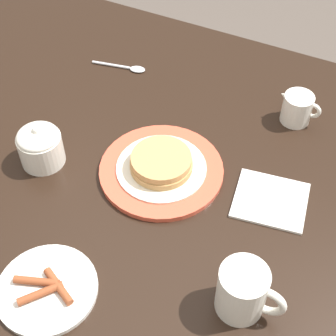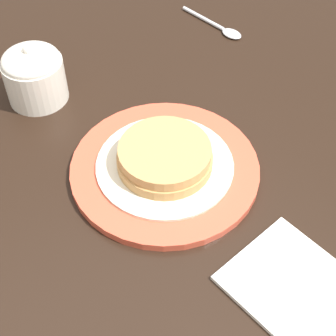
{
  "view_description": "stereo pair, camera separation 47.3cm",
  "coord_description": "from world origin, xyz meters",
  "px_view_note": "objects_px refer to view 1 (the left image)",
  "views": [
    {
      "loc": [
        0.38,
        -0.62,
        1.58
      ],
      "look_at": [
        0.08,
        -0.0,
        0.79
      ],
      "focal_mm": 55.0,
      "sensor_mm": 36.0,
      "label": 1
    },
    {
      "loc": [
        0.45,
        -0.25,
        1.3
      ],
      "look_at": [
        0.08,
        -0.0,
        0.79
      ],
      "focal_mm": 55.0,
      "sensor_mm": 36.0,
      "label": 2
    }
  ],
  "objects_px": {
    "creamer_pitcher": "(297,108)",
    "coffee_mug": "(244,291)",
    "side_plate_bacon": "(47,289)",
    "spoon": "(128,68)",
    "sugar_bowl": "(40,146)",
    "pancake_plate": "(161,167)",
    "napkin": "(270,200)"
  },
  "relations": [
    {
      "from": "pancake_plate",
      "to": "coffee_mug",
      "type": "height_order",
      "value": "coffee_mug"
    },
    {
      "from": "creamer_pitcher",
      "to": "side_plate_bacon",
      "type": "bearing_deg",
      "value": -113.0
    },
    {
      "from": "spoon",
      "to": "side_plate_bacon",
      "type": "bearing_deg",
      "value": -73.73
    },
    {
      "from": "sugar_bowl",
      "to": "spoon",
      "type": "relative_size",
      "value": 0.7
    },
    {
      "from": "pancake_plate",
      "to": "napkin",
      "type": "distance_m",
      "value": 0.23
    },
    {
      "from": "pancake_plate",
      "to": "napkin",
      "type": "height_order",
      "value": "pancake_plate"
    },
    {
      "from": "side_plate_bacon",
      "to": "spoon",
      "type": "height_order",
      "value": "side_plate_bacon"
    },
    {
      "from": "pancake_plate",
      "to": "spoon",
      "type": "height_order",
      "value": "pancake_plate"
    },
    {
      "from": "coffee_mug",
      "to": "napkin",
      "type": "bearing_deg",
      "value": 96.42
    },
    {
      "from": "coffee_mug",
      "to": "spoon",
      "type": "distance_m",
      "value": 0.69
    },
    {
      "from": "creamer_pitcher",
      "to": "napkin",
      "type": "distance_m",
      "value": 0.25
    },
    {
      "from": "side_plate_bacon",
      "to": "creamer_pitcher",
      "type": "distance_m",
      "value": 0.67
    },
    {
      "from": "sugar_bowl",
      "to": "coffee_mug",
      "type": "bearing_deg",
      "value": -14.68
    },
    {
      "from": "pancake_plate",
      "to": "creamer_pitcher",
      "type": "xyz_separation_m",
      "value": [
        0.2,
        0.28,
        0.02
      ]
    },
    {
      "from": "sugar_bowl",
      "to": "napkin",
      "type": "xyz_separation_m",
      "value": [
        0.47,
        0.11,
        -0.04
      ]
    },
    {
      "from": "side_plate_bacon",
      "to": "napkin",
      "type": "height_order",
      "value": "side_plate_bacon"
    },
    {
      "from": "sugar_bowl",
      "to": "spoon",
      "type": "bearing_deg",
      "value": 88.75
    },
    {
      "from": "pancake_plate",
      "to": "sugar_bowl",
      "type": "height_order",
      "value": "sugar_bowl"
    },
    {
      "from": "pancake_plate",
      "to": "spoon",
      "type": "relative_size",
      "value": 1.85
    },
    {
      "from": "sugar_bowl",
      "to": "pancake_plate",
      "type": "bearing_deg",
      "value": 18.54
    },
    {
      "from": "napkin",
      "to": "pancake_plate",
      "type": "bearing_deg",
      "value": -173.26
    },
    {
      "from": "creamer_pitcher",
      "to": "sugar_bowl",
      "type": "relative_size",
      "value": 1.01
    },
    {
      "from": "pancake_plate",
      "to": "sugar_bowl",
      "type": "bearing_deg",
      "value": -161.46
    },
    {
      "from": "spoon",
      "to": "napkin",
      "type": "bearing_deg",
      "value": -28.06
    },
    {
      "from": "creamer_pitcher",
      "to": "napkin",
      "type": "height_order",
      "value": "creamer_pitcher"
    },
    {
      "from": "pancake_plate",
      "to": "napkin",
      "type": "bearing_deg",
      "value": 6.74
    },
    {
      "from": "coffee_mug",
      "to": "pancake_plate",
      "type": "bearing_deg",
      "value": 140.59
    },
    {
      "from": "napkin",
      "to": "creamer_pitcher",
      "type": "bearing_deg",
      "value": 96.16
    },
    {
      "from": "pancake_plate",
      "to": "creamer_pitcher",
      "type": "relative_size",
      "value": 2.6
    },
    {
      "from": "side_plate_bacon",
      "to": "spoon",
      "type": "distance_m",
      "value": 0.63
    },
    {
      "from": "creamer_pitcher",
      "to": "coffee_mug",
      "type": "bearing_deg",
      "value": -83.71
    },
    {
      "from": "pancake_plate",
      "to": "sugar_bowl",
      "type": "distance_m",
      "value": 0.26
    }
  ]
}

